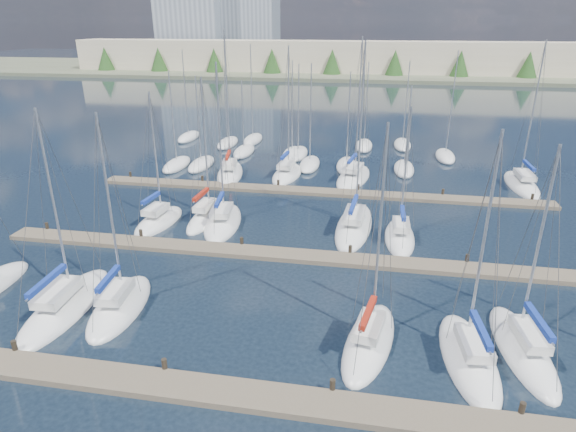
% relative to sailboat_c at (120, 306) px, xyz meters
% --- Properties ---
extents(ground, '(400.00, 400.00, 0.00)m').
position_rel_sailboat_c_xyz_m(ground, '(8.90, 52.27, -0.18)').
color(ground, '#182330').
rests_on(ground, ground).
extents(dock_near, '(44.00, 1.93, 1.10)m').
position_rel_sailboat_c_xyz_m(dock_near, '(8.90, -5.71, -0.03)').
color(dock_near, '#6B5E4C').
rests_on(dock_near, ground).
extents(dock_mid, '(44.00, 1.93, 1.10)m').
position_rel_sailboat_c_xyz_m(dock_mid, '(8.90, 8.29, -0.03)').
color(dock_mid, '#6B5E4C').
rests_on(dock_mid, ground).
extents(dock_far, '(44.00, 1.93, 1.10)m').
position_rel_sailboat_c_xyz_m(dock_far, '(8.90, 22.29, -0.03)').
color(dock_far, '#6B5E4C').
rests_on(dock_far, ground).
extents(sailboat_c, '(3.40, 7.36, 12.10)m').
position_rel_sailboat_c_xyz_m(sailboat_c, '(0.00, 0.00, 0.00)').
color(sailboat_c, white).
rests_on(sailboat_c, ground).
extents(sailboat_n, '(4.28, 9.19, 15.77)m').
position_rel_sailboat_c_xyz_m(sailboat_n, '(-1.18, 26.62, 0.01)').
color(sailboat_n, white).
rests_on(sailboat_n, ground).
extents(sailboat_r, '(2.72, 9.15, 14.80)m').
position_rel_sailboat_c_xyz_m(sailboat_r, '(29.25, 28.07, 0.01)').
color(sailboat_r, white).
rests_on(sailboat_r, ground).
extents(sailboat_l, '(2.30, 6.91, 10.80)m').
position_rel_sailboat_c_xyz_m(sailboat_l, '(16.52, 12.77, -0.00)').
color(sailboat_l, white).
rests_on(sailboat_l, ground).
extents(sailboat_o, '(3.25, 7.69, 14.14)m').
position_rel_sailboat_c_xyz_m(sailboat_o, '(5.05, 27.41, 0.01)').
color(sailboat_o, white).
rests_on(sailboat_o, ground).
extents(sailboat_e, '(3.06, 7.74, 12.21)m').
position_rel_sailboat_c_xyz_m(sailboat_e, '(19.36, -1.31, 0.00)').
color(sailboat_e, white).
rests_on(sailboat_e, ground).
extents(sailboat_b, '(3.20, 9.07, 12.31)m').
position_rel_sailboat_c_xyz_m(sailboat_b, '(-3.15, -0.55, -0.01)').
color(sailboat_b, white).
rests_on(sailboat_b, ground).
extents(sailboat_j, '(3.89, 8.39, 13.60)m').
position_rel_sailboat_c_xyz_m(sailboat_j, '(2.16, 13.30, -0.00)').
color(sailboat_j, white).
rests_on(sailboat_j, ground).
extents(sailboat_f, '(2.94, 7.99, 11.40)m').
position_rel_sailboat_c_xyz_m(sailboat_f, '(22.17, -0.10, 0.00)').
color(sailboat_f, white).
rests_on(sailboat_f, ground).
extents(sailboat_i, '(2.46, 7.54, 12.41)m').
position_rel_sailboat_c_xyz_m(sailboat_i, '(0.49, 14.14, 0.02)').
color(sailboat_i, white).
rests_on(sailboat_i, ground).
extents(sailboat_h, '(3.09, 6.79, 11.41)m').
position_rel_sailboat_c_xyz_m(sailboat_h, '(-3.15, 12.51, -0.00)').
color(sailboat_h, white).
rests_on(sailboat_h, ground).
extents(sailboat_k, '(3.50, 10.33, 15.14)m').
position_rel_sailboat_c_xyz_m(sailboat_k, '(12.94, 14.40, 0.00)').
color(sailboat_k, white).
rests_on(sailboat_k, ground).
extents(sailboat_d, '(3.67, 7.67, 12.26)m').
position_rel_sailboat_c_xyz_m(sailboat_d, '(14.46, -0.83, 0.01)').
color(sailboat_d, white).
rests_on(sailboat_d, ground).
extents(sailboat_p, '(4.49, 9.36, 15.04)m').
position_rel_sailboat_c_xyz_m(sailboat_p, '(12.23, 27.58, 0.00)').
color(sailboat_p, white).
rests_on(sailboat_p, ground).
extents(distant_boats, '(36.93, 20.75, 13.30)m').
position_rel_sailboat_c_xyz_m(distant_boats, '(4.56, 36.04, 0.11)').
color(distant_boats, '#9EA0A5').
rests_on(distant_boats, ground).
extents(shoreline, '(400.00, 60.00, 38.00)m').
position_rel_sailboat_c_xyz_m(shoreline, '(-4.39, 142.04, 7.26)').
color(shoreline, '#666B51').
rests_on(shoreline, ground).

